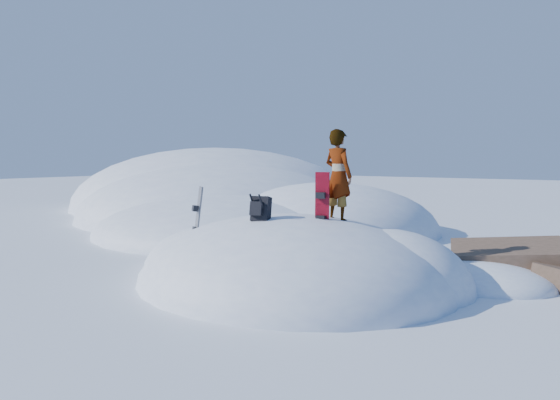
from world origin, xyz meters
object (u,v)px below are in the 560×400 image
Objects in this scene: person at (338,176)px; backpack at (260,209)px; snowboard_dark at (197,222)px; snowboard_red at (322,210)px.

backpack is at bearing 63.46° from person.
person is (1.12, 1.22, 0.66)m from backpack.
backpack is at bearing 21.76° from snowboard_dark.
snowboard_dark is 0.87× the size of person.
backpack is at bearing -157.46° from snowboard_red.
person reaches higher than snowboard_dark.
person is (3.42, 0.68, 1.13)m from snowboard_dark.
person reaches higher than snowboard_red.
backpack is 1.78m from person.
snowboard_dark reaches higher than backpack.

